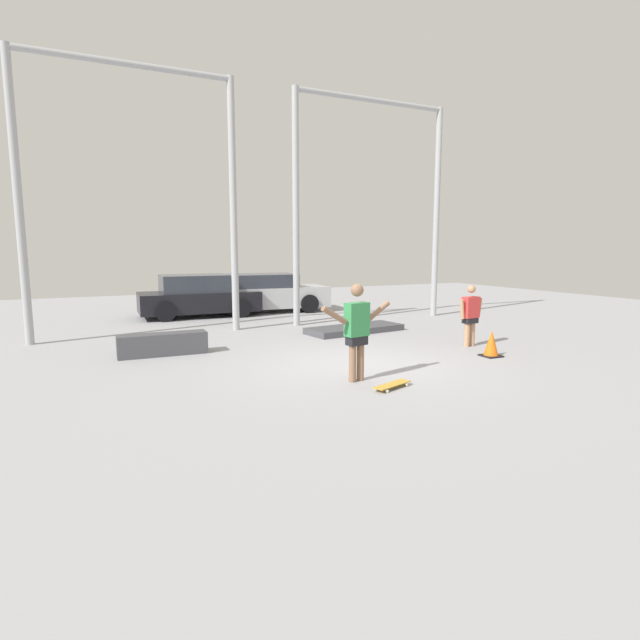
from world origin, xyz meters
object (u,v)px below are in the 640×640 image
(manual_pad, at_px, (355,329))
(parked_car_black, at_px, (198,297))
(skateboard, at_px, (392,385))
(parked_car_silver, at_px, (265,293))
(grind_box, at_px, (163,344))
(skateboarder, at_px, (357,328))
(bystander, at_px, (470,314))
(traffic_cone, at_px, (491,344))

(manual_pad, xyz_separation_m, parked_car_black, (-3.27, 5.14, 0.60))
(skateboard, relative_size, parked_car_silver, 0.18)
(skateboard, height_order, grind_box, grind_box)
(skateboarder, relative_size, skateboard, 2.10)
(skateboarder, xyz_separation_m, manual_pad, (2.54, 4.54, -0.87))
(parked_car_black, height_order, parked_car_silver, parked_car_black)
(manual_pad, bearing_deg, parked_car_black, 122.41)
(parked_car_silver, bearing_deg, skateboarder, -95.31)
(parked_car_black, bearing_deg, skateboarder, -83.61)
(manual_pad, bearing_deg, parked_car_silver, 98.30)
(skateboarder, relative_size, parked_car_silver, 0.38)
(skateboard, xyz_separation_m, parked_car_silver, (1.46, 10.53, 0.62))
(bystander, height_order, traffic_cone, bystander)
(skateboard, bearing_deg, bystander, 12.00)
(skateboarder, bearing_deg, bystander, 11.71)
(bystander, bearing_deg, parked_car_silver, -81.62)
(traffic_cone, bearing_deg, skateboarder, -172.29)
(parked_car_black, bearing_deg, grind_box, -106.78)
(parked_car_black, relative_size, bystander, 2.74)
(skateboarder, relative_size, grind_box, 0.91)
(grind_box, height_order, bystander, bystander)
(skateboard, height_order, traffic_cone, traffic_cone)
(skateboard, distance_m, traffic_cone, 3.54)
(grind_box, xyz_separation_m, parked_car_silver, (4.53, 6.14, 0.44))
(skateboard, distance_m, parked_car_black, 10.43)
(skateboard, distance_m, grind_box, 5.36)
(grind_box, xyz_separation_m, bystander, (6.78, -2.14, 0.55))
(parked_car_silver, bearing_deg, bystander, -69.95)
(skateboarder, height_order, traffic_cone, skateboarder)
(skateboard, distance_m, parked_car_silver, 10.65)
(skateboard, relative_size, parked_car_black, 0.20)
(skateboard, relative_size, traffic_cone, 1.43)
(bystander, bearing_deg, skateboard, 24.46)
(manual_pad, height_order, parked_car_silver, parked_car_silver)
(grind_box, relative_size, traffic_cone, 3.29)
(skateboarder, bearing_deg, grind_box, 116.87)
(skateboarder, height_order, skateboard, skateboarder)
(manual_pad, relative_size, parked_car_black, 0.69)
(parked_car_black, xyz_separation_m, traffic_cone, (4.37, -9.19, -0.41))
(parked_car_black, distance_m, parked_car_silver, 2.50)
(manual_pad, relative_size, traffic_cone, 4.84)
(manual_pad, height_order, parked_car_black, parked_car_black)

